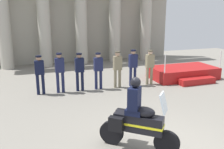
% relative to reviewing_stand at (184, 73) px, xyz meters
% --- Properties ---
extents(ground_plane, '(28.50, 28.50, 0.00)m').
position_rel_reviewing_stand_xyz_m(ground_plane, '(-4.50, -5.64, -0.29)').
color(ground_plane, gray).
extents(colonnade_backdrop, '(13.63, 1.63, 5.70)m').
position_rel_reviewing_stand_xyz_m(colonnade_backdrop, '(-4.18, 6.12, 2.81)').
color(colonnade_backdrop, '#A49F91').
rests_on(colonnade_backdrop, ground_plane).
extents(reviewing_stand, '(3.40, 2.35, 1.50)m').
position_rel_reviewing_stand_xyz_m(reviewing_stand, '(0.00, 0.00, 0.00)').
color(reviewing_stand, '#A51919').
rests_on(reviewing_stand, ground_plane).
extents(officer_in_row_0, '(0.38, 0.24, 1.67)m').
position_rel_reviewing_stand_xyz_m(officer_in_row_0, '(-7.27, -0.22, 0.70)').
color(officer_in_row_0, black).
rests_on(officer_in_row_0, ground_plane).
extents(officer_in_row_1, '(0.38, 0.24, 1.73)m').
position_rel_reviewing_stand_xyz_m(officer_in_row_1, '(-6.44, -0.25, 0.74)').
color(officer_in_row_1, '#191E42').
rests_on(officer_in_row_1, ground_plane).
extents(officer_in_row_2, '(0.38, 0.24, 1.69)m').
position_rel_reviewing_stand_xyz_m(officer_in_row_2, '(-5.59, -0.27, 0.71)').
color(officer_in_row_2, black).
rests_on(officer_in_row_2, ground_plane).
extents(officer_in_row_3, '(0.38, 0.24, 1.66)m').
position_rel_reviewing_stand_xyz_m(officer_in_row_3, '(-4.74, -0.31, 0.69)').
color(officer_in_row_3, '#191E42').
rests_on(officer_in_row_3, ground_plane).
extents(officer_in_row_4, '(0.38, 0.24, 1.69)m').
position_rel_reviewing_stand_xyz_m(officer_in_row_4, '(-3.85, -0.36, 0.70)').
color(officer_in_row_4, '#7A7056').
rests_on(officer_in_row_4, ground_plane).
extents(officer_in_row_5, '(0.38, 0.24, 1.71)m').
position_rel_reviewing_stand_xyz_m(officer_in_row_5, '(-3.05, -0.30, 0.72)').
color(officer_in_row_5, '#191E42').
rests_on(officer_in_row_5, ground_plane).
extents(officer_in_row_6, '(0.38, 0.24, 1.67)m').
position_rel_reviewing_stand_xyz_m(officer_in_row_6, '(-2.21, -0.37, 0.69)').
color(officer_in_row_6, '#847A5B').
rests_on(officer_in_row_6, ground_plane).
extents(motorcycle_with_rider, '(1.66, 1.46, 1.90)m').
position_rel_reviewing_stand_xyz_m(motorcycle_with_rider, '(-5.27, -5.51, 0.50)').
color(motorcycle_with_rider, black).
rests_on(motorcycle_with_rider, ground_plane).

